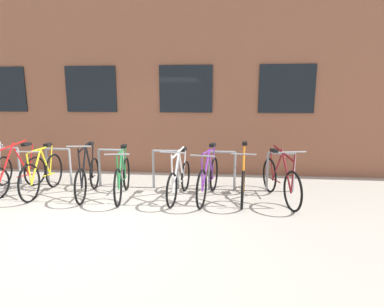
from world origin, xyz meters
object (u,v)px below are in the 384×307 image
bicycle_red (17,174)px  bicycle_yellow (43,174)px  bicycle_orange (243,179)px  bicycle_maroon (280,180)px  bicycle_white (179,180)px  bicycle_green (122,178)px  bicycle_black (88,176)px  bicycle_purple (208,179)px

bicycle_red → bicycle_yellow: 0.59m
bicycle_orange → bicycle_maroon: size_ratio=0.96×
bicycle_orange → bicycle_white: size_ratio=1.04×
bicycle_white → bicycle_red: (-3.38, 0.04, 0.01)m
bicycle_maroon → bicycle_green: bearing=-177.8°
bicycle_maroon → bicycle_black: 3.75m
bicycle_black → bicycle_red: bearing=178.0°
bicycle_maroon → bicycle_black: bearing=-178.6°
bicycle_black → bicycle_red: 1.55m
bicycle_maroon → bicycle_red: size_ratio=1.06×
bicycle_orange → bicycle_white: (-1.23, -0.07, -0.02)m
bicycle_maroon → bicycle_red: (-5.30, -0.04, -0.01)m
bicycle_white → bicycle_black: bearing=-179.5°
bicycle_maroon → bicycle_black: (-3.75, -0.09, -0.01)m
bicycle_white → bicycle_red: bicycle_red is taller
bicycle_orange → bicycle_yellow: size_ratio=0.99×
bicycle_white → bicycle_yellow: bicycle_white is taller
bicycle_purple → bicycle_red: size_ratio=1.06×
bicycle_green → bicycle_red: (-2.26, 0.08, -0.01)m
bicycle_purple → bicycle_yellow: 3.36m
bicycle_orange → bicycle_red: 4.61m
bicycle_black → bicycle_red: size_ratio=0.98×
bicycle_black → bicycle_orange: bearing=1.7°
bicycle_black → bicycle_red: bicycle_red is taller
bicycle_white → bicycle_purple: (0.56, 0.04, 0.03)m
bicycle_green → bicycle_purple: 1.68m
bicycle_orange → bicycle_green: 2.35m
bicycle_maroon → bicycle_white: (-1.92, -0.07, -0.02)m
bicycle_white → bicycle_orange: bearing=3.4°
bicycle_black → bicycle_green: bearing=-2.2°
bicycle_green → bicycle_yellow: bicycle_green is taller
bicycle_white → bicycle_green: (-1.12, -0.04, 0.02)m
bicycle_orange → bicycle_yellow: 4.03m
bicycle_maroon → bicycle_green: size_ratio=1.05×
bicycle_green → bicycle_black: 0.72m
bicycle_orange → bicycle_red: size_ratio=1.02×
bicycle_yellow → bicycle_black: bearing=-1.2°
bicycle_maroon → bicycle_purple: size_ratio=1.00×
bicycle_orange → bicycle_purple: bicycle_orange is taller
bicycle_orange → bicycle_black: size_ratio=1.04×
bicycle_green → bicycle_purple: size_ratio=0.95×
bicycle_green → bicycle_yellow: bearing=178.4°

